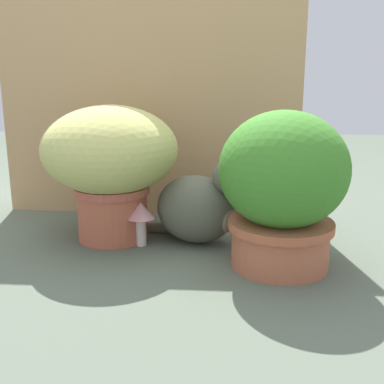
% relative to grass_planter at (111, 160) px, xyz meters
% --- Properties ---
extents(ground_plane, '(6.00, 6.00, 0.00)m').
position_rel_grass_planter_xyz_m(ground_plane, '(0.11, -0.17, -0.26)').
color(ground_plane, '#515C4D').
extents(cardboard_backdrop, '(1.12, 0.03, 0.85)m').
position_rel_grass_planter_xyz_m(cardboard_backdrop, '(0.08, 0.31, 0.16)').
color(cardboard_backdrop, tan).
rests_on(cardboard_backdrop, ground).
extents(grass_planter, '(0.43, 0.43, 0.44)m').
position_rel_grass_planter_xyz_m(grass_planter, '(0.00, 0.00, 0.00)').
color(grass_planter, '#BE5E44').
rests_on(grass_planter, ground).
extents(leafy_planter, '(0.35, 0.35, 0.44)m').
position_rel_grass_planter_xyz_m(leafy_planter, '(0.52, -0.20, -0.03)').
color(leafy_planter, '#B56243').
rests_on(leafy_planter, ground).
extents(cat, '(0.37, 0.24, 0.32)m').
position_rel_grass_planter_xyz_m(cat, '(0.29, -0.02, -0.14)').
color(cat, '#565949').
rests_on(cat, ground).
extents(mushroom_ornament_pink, '(0.09, 0.09, 0.14)m').
position_rel_grass_planter_xyz_m(mushroom_ornament_pink, '(0.10, -0.06, -0.16)').
color(mushroom_ornament_pink, silver).
rests_on(mushroom_ornament_pink, ground).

